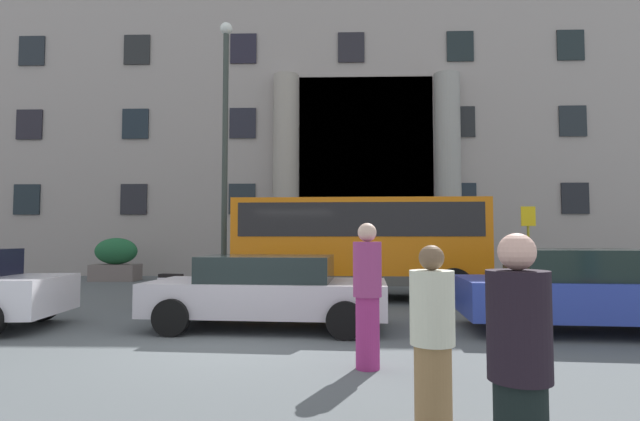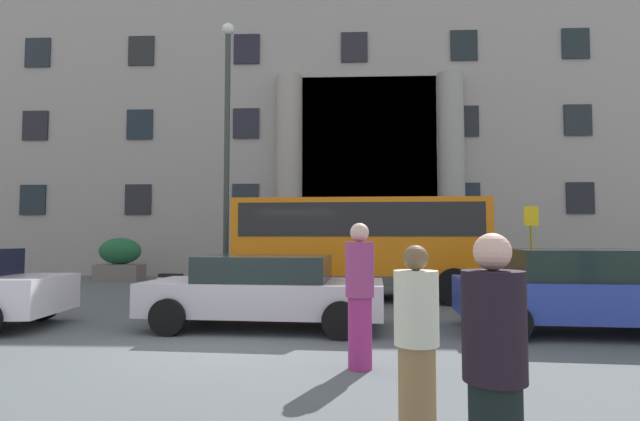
{
  "view_description": "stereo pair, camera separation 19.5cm",
  "coord_description": "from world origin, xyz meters",
  "px_view_note": "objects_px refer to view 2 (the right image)",
  "views": [
    {
      "loc": [
        1.55,
        -7.63,
        1.64
      ],
      "look_at": [
        1.22,
        4.56,
        2.32
      ],
      "focal_mm": 27.26,
      "sensor_mm": 36.0,
      "label": 1
    },
    {
      "loc": [
        1.75,
        -7.62,
        1.64
      ],
      "look_at": [
        1.22,
        4.56,
        2.32
      ],
      "focal_mm": 27.26,
      "sensor_mm": 36.0,
      "label": 2
    }
  ],
  "objects_px": {
    "motorcycle_far_end": "(176,290)",
    "pedestrian_man_red_shirt": "(495,378)",
    "lamppost_plaza_centre": "(227,135)",
    "hedge_planter_east": "(472,261)",
    "parked_compact_extra": "(265,290)",
    "pedestrian_woman_with_bag": "(360,294)",
    "pedestrian_woman_dark_dress": "(417,343)",
    "hedge_planter_far_west": "(120,260)",
    "parked_coupe_end": "(579,290)",
    "hedge_planter_entrance_right": "(295,263)",
    "orange_minibus": "(360,239)",
    "bus_stop_sign": "(531,239)"
  },
  "relations": [
    {
      "from": "hedge_planter_far_west",
      "to": "pedestrian_woman_with_bag",
      "type": "relative_size",
      "value": 0.93
    },
    {
      "from": "orange_minibus",
      "to": "hedge_planter_entrance_right",
      "type": "distance_m",
      "value": 5.29
    },
    {
      "from": "motorcycle_far_end",
      "to": "orange_minibus",
      "type": "bearing_deg",
      "value": 37.9
    },
    {
      "from": "parked_coupe_end",
      "to": "pedestrian_woman_with_bag",
      "type": "height_order",
      "value": "pedestrian_woman_with_bag"
    },
    {
      "from": "pedestrian_woman_dark_dress",
      "to": "hedge_planter_far_west",
      "type": "bearing_deg",
      "value": -12.1
    },
    {
      "from": "parked_coupe_end",
      "to": "motorcycle_far_end",
      "type": "height_order",
      "value": "parked_coupe_end"
    },
    {
      "from": "pedestrian_man_red_shirt",
      "to": "pedestrian_woman_with_bag",
      "type": "relative_size",
      "value": 0.91
    },
    {
      "from": "hedge_planter_entrance_right",
      "to": "motorcycle_far_end",
      "type": "relative_size",
      "value": 0.73
    },
    {
      "from": "pedestrian_woman_dark_dress",
      "to": "pedestrian_man_red_shirt",
      "type": "relative_size",
      "value": 0.95
    },
    {
      "from": "orange_minibus",
      "to": "parked_compact_extra",
      "type": "xyz_separation_m",
      "value": [
        -1.89,
        -4.27,
        -0.91
      ]
    },
    {
      "from": "pedestrian_man_red_shirt",
      "to": "orange_minibus",
      "type": "bearing_deg",
      "value": 117.95
    },
    {
      "from": "hedge_planter_far_west",
      "to": "pedestrian_woman_dark_dress",
      "type": "bearing_deg",
      "value": -57.64
    },
    {
      "from": "orange_minibus",
      "to": "motorcycle_far_end",
      "type": "distance_m",
      "value": 4.93
    },
    {
      "from": "lamppost_plaza_centre",
      "to": "pedestrian_woman_dark_dress",
      "type": "bearing_deg",
      "value": -69.42
    },
    {
      "from": "hedge_planter_far_west",
      "to": "parked_compact_extra",
      "type": "bearing_deg",
      "value": -53.15
    },
    {
      "from": "pedestrian_man_red_shirt",
      "to": "hedge_planter_east",
      "type": "bearing_deg",
      "value": 101.42
    },
    {
      "from": "parked_coupe_end",
      "to": "pedestrian_man_red_shirt",
      "type": "relative_size",
      "value": 2.49
    },
    {
      "from": "hedge_planter_entrance_right",
      "to": "pedestrian_man_red_shirt",
      "type": "relative_size",
      "value": 0.87
    },
    {
      "from": "motorcycle_far_end",
      "to": "lamppost_plaza_centre",
      "type": "height_order",
      "value": "lamppost_plaza_centre"
    },
    {
      "from": "parked_coupe_end",
      "to": "pedestrian_man_red_shirt",
      "type": "bearing_deg",
      "value": -114.69
    },
    {
      "from": "parked_coupe_end",
      "to": "pedestrian_woman_with_bag",
      "type": "bearing_deg",
      "value": -143.11
    },
    {
      "from": "motorcycle_far_end",
      "to": "pedestrian_woman_with_bag",
      "type": "xyz_separation_m",
      "value": [
        3.95,
        -4.69,
        0.47
      ]
    },
    {
      "from": "hedge_planter_far_west",
      "to": "parked_coupe_end",
      "type": "relative_size",
      "value": 0.41
    },
    {
      "from": "hedge_planter_far_west",
      "to": "hedge_planter_east",
      "type": "xyz_separation_m",
      "value": [
        13.27,
        -0.24,
        -0.02
      ]
    },
    {
      "from": "hedge_planter_east",
      "to": "parked_compact_extra",
      "type": "bearing_deg",
      "value": -123.84
    },
    {
      "from": "hedge_planter_east",
      "to": "hedge_planter_entrance_right",
      "type": "bearing_deg",
      "value": -178.1
    },
    {
      "from": "motorcycle_far_end",
      "to": "pedestrian_woman_with_bag",
      "type": "height_order",
      "value": "pedestrian_woman_with_bag"
    },
    {
      "from": "pedestrian_man_red_shirt",
      "to": "lamppost_plaza_centre",
      "type": "xyz_separation_m",
      "value": [
        -4.56,
        12.54,
        4.14
      ]
    },
    {
      "from": "orange_minibus",
      "to": "pedestrian_woman_dark_dress",
      "type": "distance_m",
      "value": 9.18
    },
    {
      "from": "bus_stop_sign",
      "to": "pedestrian_man_red_shirt",
      "type": "bearing_deg",
      "value": -111.97
    },
    {
      "from": "hedge_planter_east",
      "to": "pedestrian_woman_dark_dress",
      "type": "distance_m",
      "value": 14.7
    },
    {
      "from": "lamppost_plaza_centre",
      "to": "motorcycle_far_end",
      "type": "bearing_deg",
      "value": -90.4
    },
    {
      "from": "motorcycle_far_end",
      "to": "pedestrian_woman_dark_dress",
      "type": "relative_size",
      "value": 1.26
    },
    {
      "from": "hedge_planter_east",
      "to": "motorcycle_far_end",
      "type": "relative_size",
      "value": 0.8
    },
    {
      "from": "pedestrian_woman_dark_dress",
      "to": "lamppost_plaza_centre",
      "type": "xyz_separation_m",
      "value": [
        -4.29,
        11.41,
        4.18
      ]
    },
    {
      "from": "hedge_planter_entrance_right",
      "to": "parked_coupe_end",
      "type": "distance_m",
      "value": 10.91
    },
    {
      "from": "hedge_planter_far_west",
      "to": "motorcycle_far_end",
      "type": "height_order",
      "value": "hedge_planter_far_west"
    },
    {
      "from": "hedge_planter_entrance_right",
      "to": "motorcycle_far_end",
      "type": "distance_m",
      "value": 7.31
    },
    {
      "from": "motorcycle_far_end",
      "to": "pedestrian_man_red_shirt",
      "type": "height_order",
      "value": "pedestrian_man_red_shirt"
    },
    {
      "from": "pedestrian_man_red_shirt",
      "to": "pedestrian_woman_dark_dress",
      "type": "bearing_deg",
      "value": 129.45
    },
    {
      "from": "parked_coupe_end",
      "to": "parked_compact_extra",
      "type": "distance_m",
      "value": 5.48
    },
    {
      "from": "parked_compact_extra",
      "to": "motorcycle_far_end",
      "type": "xyz_separation_m",
      "value": [
        -2.33,
        1.99,
        -0.22
      ]
    },
    {
      "from": "pedestrian_woman_dark_dress",
      "to": "bus_stop_sign",
      "type": "bearing_deg",
      "value": -69.57
    },
    {
      "from": "motorcycle_far_end",
      "to": "pedestrian_woman_with_bag",
      "type": "bearing_deg",
      "value": -40.39
    },
    {
      "from": "hedge_planter_east",
      "to": "pedestrian_man_red_shirt",
      "type": "height_order",
      "value": "pedestrian_man_red_shirt"
    },
    {
      "from": "hedge_planter_east",
      "to": "pedestrian_woman_dark_dress",
      "type": "relative_size",
      "value": 1.0
    },
    {
      "from": "hedge_planter_east",
      "to": "pedestrian_woman_dark_dress",
      "type": "height_order",
      "value": "hedge_planter_east"
    },
    {
      "from": "bus_stop_sign",
      "to": "pedestrian_woman_dark_dress",
      "type": "xyz_separation_m",
      "value": [
        -5.2,
        -11.09,
        -0.82
      ]
    },
    {
      "from": "hedge_planter_entrance_right",
      "to": "parked_coupe_end",
      "type": "xyz_separation_m",
      "value": [
        5.76,
        -9.26,
        0.03
      ]
    },
    {
      "from": "orange_minibus",
      "to": "parked_compact_extra",
      "type": "height_order",
      "value": "orange_minibus"
    }
  ]
}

